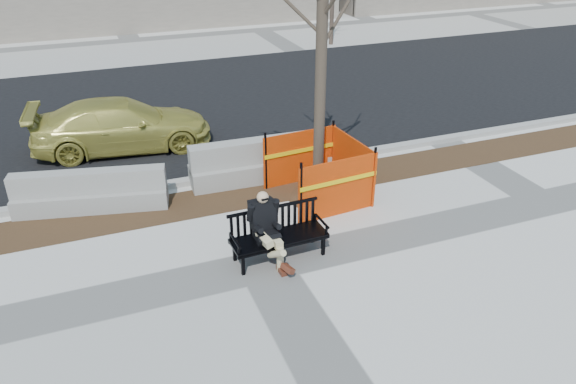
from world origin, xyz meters
name	(u,v)px	position (x,y,z in m)	size (l,w,h in m)	color
ground	(265,265)	(0.00, 0.00, 0.00)	(120.00, 120.00, 0.00)	beige
mulch_strip	(225,198)	(0.00, 2.60, 0.00)	(40.00, 1.20, 0.02)	#47301C
asphalt_street	(171,107)	(0.00, 8.80, 0.00)	(60.00, 10.40, 0.01)	black
curb	(213,177)	(0.00, 3.55, 0.06)	(60.00, 0.25, 0.12)	#9E9B93
bench	(279,257)	(0.32, 0.13, 0.00)	(1.73, 0.62, 0.92)	black
seated_man	(266,259)	(0.09, 0.17, 0.00)	(0.55, 0.92, 1.29)	black
tree_fence	(317,197)	(1.86, 1.94, 0.00)	(2.63, 2.63, 6.58)	#FF3D07
sedan	(125,148)	(-1.66, 6.11, 0.00)	(1.77, 4.35, 1.26)	#B3AA45
jersey_barrier_left	(94,209)	(-2.63, 3.13, 0.00)	(3.02, 0.60, 0.87)	gray
jersey_barrier_right	(267,178)	(1.15, 3.19, 0.00)	(3.42, 0.68, 0.98)	gray
far_tree_right	(331,44)	(8.12, 14.61, 0.00)	(2.03, 2.03, 5.49)	#4E3D32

